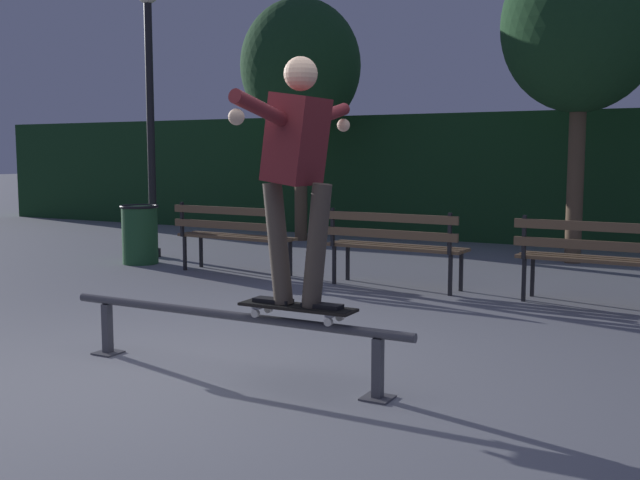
# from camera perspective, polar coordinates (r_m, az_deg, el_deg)

# --- Properties ---
(ground_plane) EXTENTS (90.00, 90.00, 0.00)m
(ground_plane) POSITION_cam_1_polar(r_m,az_deg,el_deg) (5.10, -7.92, -10.44)
(ground_plane) COLOR slate
(hedge_backdrop) EXTENTS (24.00, 1.20, 2.18)m
(hedge_backdrop) POSITION_cam_1_polar(r_m,az_deg,el_deg) (13.28, 15.86, 4.56)
(hedge_backdrop) COLOR #193D1E
(hedge_backdrop) RESTS_ON ground
(grind_rail) EXTENTS (2.69, 0.18, 0.44)m
(grind_rail) POSITION_cam_1_polar(r_m,az_deg,el_deg) (5.14, -6.95, -6.42)
(grind_rail) COLOR #47474C
(grind_rail) RESTS_ON ground
(skateboard) EXTENTS (0.78, 0.21, 0.09)m
(skateboard) POSITION_cam_1_polar(r_m,az_deg,el_deg) (4.82, -1.74, -5.15)
(skateboard) COLOR black
(skateboard) RESTS_ON grind_rail
(skateboarder) EXTENTS (0.62, 1.41, 1.56)m
(skateboarder) POSITION_cam_1_polar(r_m,az_deg,el_deg) (4.72, -1.74, 6.06)
(skateboarder) COLOR black
(skateboarder) RESTS_ON skateboard
(park_bench_leftmost) EXTENTS (1.62, 0.48, 0.88)m
(park_bench_leftmost) POSITION_cam_1_polar(r_m,az_deg,el_deg) (9.38, -6.68, 0.67)
(park_bench_leftmost) COLOR black
(park_bench_leftmost) RESTS_ON ground
(park_bench_left_center) EXTENTS (1.62, 0.48, 0.88)m
(park_bench_left_center) POSITION_cam_1_polar(r_m,az_deg,el_deg) (8.34, 5.56, -0.04)
(park_bench_left_center) COLOR black
(park_bench_left_center) RESTS_ON ground
(park_bench_right_center) EXTENTS (1.62, 0.48, 0.88)m
(park_bench_right_center) POSITION_cam_1_polar(r_m,az_deg,el_deg) (7.76, 20.41, -0.91)
(park_bench_right_center) COLOR black
(park_bench_right_center) RESTS_ON ground
(tree_behind_benches) EXTENTS (2.11, 2.11, 4.36)m
(tree_behind_benches) POSITION_cam_1_polar(r_m,az_deg,el_deg) (10.95, 19.17, 15.04)
(tree_behind_benches) COLOR brown
(tree_behind_benches) RESTS_ON ground
(tree_far_left) EXTENTS (2.04, 2.04, 4.09)m
(tree_far_left) POSITION_cam_1_polar(r_m,az_deg,el_deg) (13.05, -1.48, 12.95)
(tree_far_left) COLOR brown
(tree_far_left) RESTS_ON ground
(lamp_post_left) EXTENTS (0.32, 0.32, 3.90)m
(lamp_post_left) POSITION_cam_1_polar(r_m,az_deg,el_deg) (11.16, -12.78, 11.48)
(lamp_post_left) COLOR black
(lamp_post_left) RESTS_ON ground
(trash_can) EXTENTS (0.52, 0.52, 0.80)m
(trash_can) POSITION_cam_1_polar(r_m,az_deg,el_deg) (10.51, -13.47, 0.48)
(trash_can) COLOR #23562D
(trash_can) RESTS_ON ground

